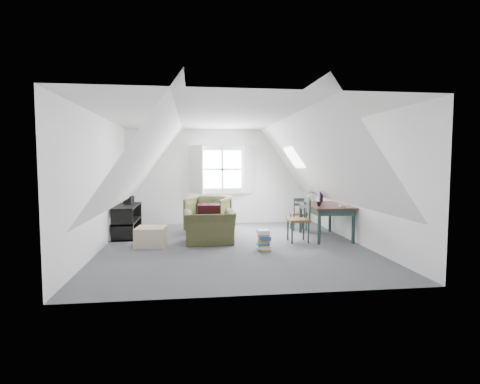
{
  "coord_description": "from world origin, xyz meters",
  "views": [
    {
      "loc": [
        -0.79,
        -7.17,
        1.63
      ],
      "look_at": [
        0.2,
        0.6,
        1.01
      ],
      "focal_mm": 28.0,
      "sensor_mm": 36.0,
      "label": 1
    }
  ],
  "objects": [
    {
      "name": "wall_front",
      "position": [
        0.0,
        -2.75,
        1.25
      ],
      "size": [
        5.0,
        0.0,
        5.0
      ],
      "primitive_type": "plane",
      "rotation": [
        -1.57,
        0.0,
        0.0
      ],
      "color": "white",
      "rests_on": "ground"
    },
    {
      "name": "wall_back",
      "position": [
        0.0,
        2.75,
        1.25
      ],
      "size": [
        5.0,
        0.0,
        5.0
      ],
      "primitive_type": "plane",
      "rotation": [
        1.57,
        0.0,
        0.0
      ],
      "color": "white",
      "rests_on": "ground"
    },
    {
      "name": "dining_chair_far",
      "position": [
        1.74,
        1.5,
        0.41
      ],
      "size": [
        0.37,
        0.37,
        0.79
      ],
      "rotation": [
        0.0,
        0.0,
        2.91
      ],
      "color": "brown",
      "rests_on": "floor"
    },
    {
      "name": "dining_chair_near",
      "position": [
        1.39,
        0.22,
        0.47
      ],
      "size": [
        0.42,
        0.42,
        0.89
      ],
      "rotation": [
        0.0,
        0.0,
        -1.34
      ],
      "color": "brown",
      "rests_on": "floor"
    },
    {
      "name": "armchair_far",
      "position": [
        -0.43,
        1.49,
        0.0
      ],
      "size": [
        1.17,
        1.18,
        0.84
      ],
      "primitive_type": "imported",
      "rotation": [
        0.0,
        0.0,
        -0.37
      ],
      "color": "#3F4121",
      "rests_on": "floor"
    },
    {
      "name": "magazine_stack",
      "position": [
        0.52,
        -0.42,
        0.19
      ],
      "size": [
        0.28,
        0.34,
        0.38
      ],
      "rotation": [
        0.0,
        0.0,
        -0.09
      ],
      "color": "#B29933",
      "rests_on": "floor"
    },
    {
      "name": "throw_pillow",
      "position": [
        -0.46,
        0.48,
        0.57
      ],
      "size": [
        0.47,
        0.28,
        0.47
      ],
      "primitive_type": "cube",
      "rotation": [
        0.31,
        0.0,
        -0.04
      ],
      "color": "#390F16",
      "rests_on": "armchair_near"
    },
    {
      "name": "electronics_box",
      "position": [
        -2.24,
        1.6,
        0.77
      ],
      "size": [
        0.22,
        0.27,
        0.19
      ],
      "primitive_type": "cube",
      "rotation": [
        0.0,
        0.0,
        -0.19
      ],
      "color": "black",
      "rests_on": "media_shelf"
    },
    {
      "name": "cup",
      "position": [
        1.81,
        0.27,
        0.72
      ],
      "size": [
        0.1,
        0.1,
        0.09
      ],
      "primitive_type": "imported",
      "rotation": [
        0.0,
        0.0,
        -0.04
      ],
      "color": "black",
      "rests_on": "dining_table"
    },
    {
      "name": "dining_table",
      "position": [
        2.06,
        0.57,
        0.63
      ],
      "size": [
        0.87,
        1.45,
        0.72
      ],
      "rotation": [
        0.0,
        0.0,
        0.03
      ],
      "color": "#331710",
      "rests_on": "floor"
    },
    {
      "name": "ceiling",
      "position": [
        0.0,
        0.0,
        2.5
      ],
      "size": [
        5.5,
        5.5,
        0.0
      ],
      "primitive_type": "plane",
      "rotation": [
        3.14,
        0.0,
        0.0
      ],
      "color": "white",
      "rests_on": "wall_back"
    },
    {
      "name": "paper_box",
      "position": [
        2.26,
        0.12,
        0.75
      ],
      "size": [
        0.14,
        0.1,
        0.04
      ],
      "primitive_type": "cube",
      "rotation": [
        0.0,
        0.0,
        0.1
      ],
      "color": "white",
      "rests_on": "dining_table"
    },
    {
      "name": "slope_left",
      "position": [
        -1.55,
        0.0,
        1.78
      ],
      "size": [
        3.19,
        5.5,
        4.48
      ],
      "primitive_type": "plane",
      "rotation": [
        0.0,
        2.19,
        0.0
      ],
      "color": "white",
      "rests_on": "wall_left"
    },
    {
      "name": "ottoman",
      "position": [
        -1.6,
        0.19,
        0.19
      ],
      "size": [
        0.61,
        0.61,
        0.37
      ],
      "primitive_type": "cube",
      "rotation": [
        0.0,
        0.0,
        -0.09
      ],
      "color": "tan",
      "rests_on": "floor"
    },
    {
      "name": "demijohn",
      "position": [
        1.91,
        1.02,
        0.86
      ],
      "size": [
        0.24,
        0.24,
        0.34
      ],
      "rotation": [
        0.0,
        0.0,
        0.12
      ],
      "color": "silver",
      "rests_on": "dining_table"
    },
    {
      "name": "dormer_window",
      "position": [
        0.0,
        2.68,
        1.45
      ],
      "size": [
        1.71,
        0.35,
        1.3
      ],
      "color": "white",
      "rests_on": "wall_back"
    },
    {
      "name": "wall_right",
      "position": [
        2.5,
        0.0,
        1.25
      ],
      "size": [
        0.0,
        5.5,
        5.5
      ],
      "primitive_type": "plane",
      "rotation": [
        1.57,
        0.0,
        -1.57
      ],
      "color": "white",
      "rests_on": "ground"
    },
    {
      "name": "slope_right",
      "position": [
        1.55,
        0.0,
        1.78
      ],
      "size": [
        3.19,
        5.5,
        4.48
      ],
      "primitive_type": "plane",
      "rotation": [
        0.0,
        -2.19,
        0.0
      ],
      "color": "white",
      "rests_on": "wall_right"
    },
    {
      "name": "armchair_near",
      "position": [
        -0.46,
        0.33,
        0.0
      ],
      "size": [
        1.02,
        0.9,
        0.65
      ],
      "primitive_type": "imported",
      "rotation": [
        0.0,
        0.0,
        3.16
      ],
      "color": "#3F4121",
      "rests_on": "floor"
    },
    {
      "name": "vase_twigs",
      "position": [
        2.16,
        1.12,
        0.87
      ],
      "size": [
        0.08,
        0.09,
        0.64
      ],
      "rotation": [
        0.0,
        0.0,
        0.32
      ],
      "color": "black",
      "rests_on": "dining_table"
    },
    {
      "name": "floor",
      "position": [
        0.0,
        0.0,
        0.0
      ],
      "size": [
        5.5,
        5.5,
        0.0
      ],
      "primitive_type": "plane",
      "color": "#515156",
      "rests_on": "ground"
    },
    {
      "name": "wall_left",
      "position": [
        -2.5,
        0.0,
        1.25
      ],
      "size": [
        0.0,
        5.5,
        5.5
      ],
      "primitive_type": "plane",
      "rotation": [
        1.57,
        0.0,
        1.57
      ],
      "color": "white",
      "rests_on": "ground"
    },
    {
      "name": "media_shelf",
      "position": [
        -2.24,
        1.3,
        0.31
      ],
      "size": [
        0.44,
        1.33,
        0.68
      ],
      "rotation": [
        0.0,
        0.0,
        0.02
      ],
      "color": "black",
      "rests_on": "floor"
    },
    {
      "name": "skylight",
      "position": [
        1.55,
        1.3,
        1.75
      ],
      "size": [
        0.35,
        0.75,
        0.47
      ],
      "primitive_type": "cube",
      "rotation": [
        0.0,
        0.95,
        0.0
      ],
      "color": "white",
      "rests_on": "slope_right"
    }
  ]
}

